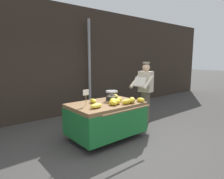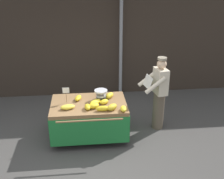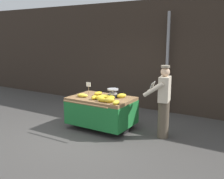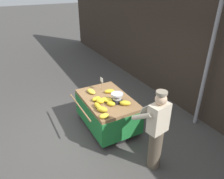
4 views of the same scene
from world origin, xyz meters
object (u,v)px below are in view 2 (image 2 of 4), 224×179
object	(u,v)px
banana_bunch_3	(87,107)
banana_bunch_4	(94,106)
banana_bunch_8	(103,108)
banana_bunch_1	(95,102)
street_pole	(121,44)
banana_bunch_0	(104,102)
banana_bunch_2	(110,95)
vendor_person	(159,93)
banana_bunch_9	(123,109)
banana_bunch_5	(68,107)
weighing_scale	(101,95)
banana_cart	(89,112)
banana_bunch_7	(112,107)
price_sign	(66,92)
banana_bunch_6	(78,98)

from	to	relation	value
banana_bunch_3	banana_bunch_4	size ratio (longest dim) A/B	0.99
banana_bunch_3	banana_bunch_8	bearing A→B (deg)	-18.94
banana_bunch_1	banana_bunch_3	size ratio (longest dim) A/B	1.31
street_pole	banana_bunch_8	size ratio (longest dim) A/B	10.85
banana_bunch_0	banana_bunch_2	distance (m)	0.32
banana_bunch_8	vendor_person	size ratio (longest dim) A/B	0.17
street_pole	banana_bunch_9	xyz separation A→B (m)	(-0.28, -2.54, -0.66)
street_pole	banana_bunch_5	world-z (taller)	street_pole
banana_bunch_2	banana_bunch_4	distance (m)	0.59
banana_bunch_2	banana_bunch_5	world-z (taller)	banana_bunch_2
banana_bunch_1	banana_bunch_9	xyz separation A→B (m)	(0.55, -0.34, -0.01)
weighing_scale	banana_bunch_3	world-z (taller)	weighing_scale
banana_bunch_1	banana_bunch_9	distance (m)	0.64
banana_cart	banana_bunch_5	xyz separation A→B (m)	(-0.43, -0.23, 0.27)
banana_cart	banana_bunch_7	bearing A→B (deg)	-37.64
banana_cart	banana_bunch_8	size ratio (longest dim) A/B	5.71
banana_bunch_2	banana_bunch_4	xyz separation A→B (m)	(-0.37, -0.46, -0.00)
price_sign	banana_bunch_2	size ratio (longest dim) A/B	1.34
banana_bunch_1	banana_bunch_9	world-z (taller)	banana_bunch_1
vendor_person	banana_bunch_2	bearing A→B (deg)	-179.77
banana_bunch_9	banana_cart	bearing A→B (deg)	148.42
banana_bunch_4	banana_bunch_9	distance (m)	0.61
street_pole	banana_bunch_4	world-z (taller)	street_pole
banana_bunch_7	banana_bunch_9	bearing A→B (deg)	-16.06
weighing_scale	banana_bunch_9	distance (m)	0.68
vendor_person	banana_bunch_1	bearing A→B (deg)	-168.02
street_pole	banana_bunch_9	distance (m)	2.64
street_pole	banana_bunch_0	xyz separation A→B (m)	(-0.64, -2.18, -0.66)
banana_cart	price_sign	bearing A→B (deg)	169.70
banana_bunch_5	vendor_person	xyz separation A→B (m)	(2.01, 0.45, 0.00)
banana_cart	banana_bunch_7	distance (m)	0.65
banana_bunch_5	banana_bunch_2	bearing A→B (deg)	26.56
street_pole	weighing_scale	bearing A→B (deg)	-109.09
banana_bunch_9	banana_bunch_4	bearing A→B (deg)	162.70
price_sign	vendor_person	size ratio (longest dim) A/B	0.20
banana_bunch_0	banana_bunch_9	size ratio (longest dim) A/B	0.93
street_pole	banana_bunch_5	size ratio (longest dim) A/B	10.46
banana_bunch_7	banana_bunch_4	bearing A→B (deg)	161.94
banana_bunch_0	banana_bunch_8	bearing A→B (deg)	-99.25
weighing_scale	banana_bunch_7	world-z (taller)	weighing_scale
street_pole	banana_bunch_5	distance (m)	2.81
banana_bunch_0	banana_bunch_7	world-z (taller)	banana_bunch_7
banana_bunch_0	banana_bunch_1	distance (m)	0.19
banana_bunch_5	banana_bunch_6	world-z (taller)	banana_bunch_6
banana_bunch_3	banana_bunch_4	world-z (taller)	banana_bunch_4
banana_bunch_6	vendor_person	xyz separation A→B (m)	(1.80, 0.04, 0.00)
street_pole	banana_bunch_2	bearing A→B (deg)	-104.62
street_pole	weighing_scale	xyz separation A→B (m)	(-0.69, -2.00, -0.59)
banana_cart	weighing_scale	size ratio (longest dim) A/B	5.78
street_pole	banana_bunch_5	xyz separation A→B (m)	(-1.39, -2.35, -0.66)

